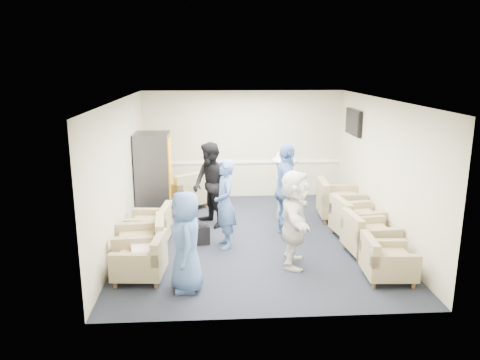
{
  "coord_description": "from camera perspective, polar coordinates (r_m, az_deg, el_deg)",
  "views": [
    {
      "loc": [
        -0.8,
        -8.65,
        3.35
      ],
      "look_at": [
        -0.25,
        0.2,
        1.13
      ],
      "focal_mm": 35.0,
      "sensor_mm": 36.0,
      "label": 1
    }
  ],
  "objects": [
    {
      "name": "person_back_right",
      "position": [
        10.05,
        5.47,
        -0.82
      ],
      "size": [
        0.72,
        1.08,
        1.57
      ],
      "primitive_type": "imported",
      "rotation": [
        0.0,
        0.0,
        1.71
      ],
      "color": "white",
      "rests_on": "floor"
    },
    {
      "name": "armchair_left_near",
      "position": [
        7.67,
        -11.75,
        -9.64
      ],
      "size": [
        0.83,
        0.83,
        0.62
      ],
      "rotation": [
        0.0,
        0.0,
        -1.66
      ],
      "color": "#8E7F5B",
      "rests_on": "floor"
    },
    {
      "name": "back_wall",
      "position": [
        11.85,
        0.36,
        4.33
      ],
      "size": [
        5.0,
        0.02,
        2.7
      ],
      "primitive_type": "cube",
      "color": "beige",
      "rests_on": "floor"
    },
    {
      "name": "person_back_left",
      "position": [
        9.74,
        -3.59,
        -0.61
      ],
      "size": [
        1.02,
        1.09,
        1.78
      ],
      "primitive_type": "imported",
      "rotation": [
        0.0,
        0.0,
        -1.04
      ],
      "color": "black",
      "rests_on": "floor"
    },
    {
      "name": "person_mid_left",
      "position": [
        8.62,
        -1.84,
        -2.94
      ],
      "size": [
        0.5,
        0.67,
        1.67
      ],
      "primitive_type": "imported",
      "rotation": [
        0.0,
        0.0,
        -1.4
      ],
      "color": "#4465A5",
      "rests_on": "floor"
    },
    {
      "name": "pillow",
      "position": [
        7.61,
        -11.84,
        -8.51
      ],
      "size": [
        0.41,
        0.49,
        0.12
      ],
      "primitive_type": "cube",
      "rotation": [
        0.0,
        0.0,
        -1.34
      ],
      "color": "white",
      "rests_on": "armchair_left_near"
    },
    {
      "name": "armchair_corner",
      "position": [
        11.16,
        -6.74,
        -1.49
      ],
      "size": [
        1.34,
        1.34,
        0.76
      ],
      "rotation": [
        0.0,
        0.0,
        3.81
      ],
      "color": "#8E7F5B",
      "rests_on": "floor"
    },
    {
      "name": "person_mid_right",
      "position": [
        9.19,
        5.63,
        -1.3
      ],
      "size": [
        0.51,
        1.11,
        1.86
      ],
      "primitive_type": "imported",
      "rotation": [
        0.0,
        0.0,
        1.62
      ],
      "color": "#4465A5",
      "rests_on": "floor"
    },
    {
      "name": "right_wall",
      "position": [
        9.47,
        16.91,
        1.24
      ],
      "size": [
        0.02,
        6.0,
        2.7
      ],
      "primitive_type": "cube",
      "color": "beige",
      "rests_on": "floor"
    },
    {
      "name": "floor",
      "position": [
        9.31,
        1.61,
        -7.04
      ],
      "size": [
        6.0,
        6.0,
        0.0
      ],
      "primitive_type": "plane",
      "color": "black",
      "rests_on": "ground"
    },
    {
      "name": "vending_machine",
      "position": [
        10.66,
        -10.44,
        0.7
      ],
      "size": [
        0.76,
        0.88,
        1.86
      ],
      "color": "#46464D",
      "rests_on": "floor"
    },
    {
      "name": "left_wall",
      "position": [
        9.04,
        -14.32,
        0.82
      ],
      "size": [
        0.02,
        6.0,
        2.7
      ],
      "primitive_type": "cube",
      "color": "beige",
      "rests_on": "floor"
    },
    {
      "name": "armchair_right_far",
      "position": [
        10.52,
        11.76,
        -2.73
      ],
      "size": [
        0.99,
        0.99,
        0.74
      ],
      "rotation": [
        0.0,
        0.0,
        1.49
      ],
      "color": "#8E7F5B",
      "rests_on": "floor"
    },
    {
      "name": "person_front_left",
      "position": [
        7.06,
        -6.6,
        -7.46
      ],
      "size": [
        0.59,
        0.82,
        1.55
      ],
      "primitive_type": "imported",
      "rotation": [
        0.0,
        0.0,
        -1.43
      ],
      "color": "#4465A5",
      "rests_on": "floor"
    },
    {
      "name": "chair_rail",
      "position": [
        11.91,
        0.36,
        2.18
      ],
      "size": [
        4.98,
        0.04,
        0.06
      ],
      "primitive_type": "cube",
      "color": "white",
      "rests_on": "back_wall"
    },
    {
      "name": "armchair_right_midnear",
      "position": [
        8.72,
        15.22,
        -6.75
      ],
      "size": [
        0.89,
        0.89,
        0.66
      ],
      "rotation": [
        0.0,
        0.0,
        1.65
      ],
      "color": "#8E7F5B",
      "rests_on": "floor"
    },
    {
      "name": "ceiling",
      "position": [
        8.71,
        1.73,
        9.76
      ],
      "size": [
        6.0,
        6.0,
        0.0
      ],
      "primitive_type": "plane",
      "rotation": [
        3.14,
        0.0,
        0.0
      ],
      "color": "white",
      "rests_on": "back_wall"
    },
    {
      "name": "armchair_left_far",
      "position": [
        9.14,
        -10.66,
        -5.62
      ],
      "size": [
        0.85,
        0.85,
        0.62
      ],
      "rotation": [
        0.0,
        0.0,
        -1.66
      ],
      "color": "#8E7F5B",
      "rests_on": "floor"
    },
    {
      "name": "person_front_right",
      "position": [
        7.87,
        6.64,
        -4.71
      ],
      "size": [
        0.75,
        1.6,
        1.66
      ],
      "primitive_type": "imported",
      "rotation": [
        0.0,
        0.0,
        1.4
      ],
      "color": "silver",
      "rests_on": "floor"
    },
    {
      "name": "armchair_left_mid",
      "position": [
        8.22,
        -11.71,
        -7.75
      ],
      "size": [
        0.92,
        0.92,
        0.68
      ],
      "rotation": [
        0.0,
        0.0,
        -1.48
      ],
      "color": "#8E7F5B",
      "rests_on": "floor"
    },
    {
      "name": "armchair_right_near",
      "position": [
        7.85,
        17.29,
        -9.5
      ],
      "size": [
        0.79,
        0.79,
        0.6
      ],
      "rotation": [
        0.0,
        0.0,
        1.52
      ],
      "color": "#8E7F5B",
      "rests_on": "floor"
    },
    {
      "name": "backpack",
      "position": [
        8.95,
        -4.55,
        -6.47
      ],
      "size": [
        0.28,
        0.22,
        0.43
      ],
      "rotation": [
        0.0,
        0.0,
        0.2
      ],
      "color": "black",
      "rests_on": "floor"
    },
    {
      "name": "armchair_right_midfar",
      "position": [
        9.46,
        13.79,
        -4.91
      ],
      "size": [
        0.97,
        0.97,
        0.69
      ],
      "rotation": [
        0.0,
        0.0,
        1.7
      ],
      "color": "#8E7F5B",
      "rests_on": "floor"
    },
    {
      "name": "tv",
      "position": [
        11.02,
        13.64,
        6.86
      ],
      "size": [
        0.1,
        1.0,
        0.58
      ],
      "color": "black",
      "rests_on": "right_wall"
    },
    {
      "name": "front_wall",
      "position": [
        6.05,
        4.24,
        -5.31
      ],
      "size": [
        5.0,
        0.02,
        2.7
      ],
      "primitive_type": "cube",
      "color": "beige",
      "rests_on": "floor"
    }
  ]
}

